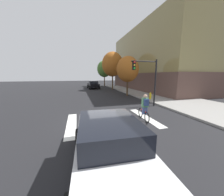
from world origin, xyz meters
TOP-DOWN VIEW (x-y plane):
  - ground_plane at (0.00, 0.00)m, footprint 120.00×120.00m
  - sidewalk at (8.75, 0.00)m, footprint 6.50×50.00m
  - crosswalk_stripes at (0.19, 0.00)m, footprint 5.37×3.88m
  - manhole_cover at (0.01, -2.72)m, footprint 0.64×0.64m
  - sedan_near at (-0.95, -3.91)m, footprint 2.39×4.71m
  - sedan_mid at (1.53, 19.76)m, footprint 2.39×4.84m
  - cyclist at (2.19, -0.56)m, footprint 0.39×1.70m
  - traffic_light_near at (4.22, 2.65)m, footprint 2.47×0.28m
  - fire_hydrant at (6.15, 5.04)m, footprint 0.33×0.22m
  - street_tree_near at (4.95, 8.98)m, footprint 3.02×3.02m
  - street_tree_mid at (4.98, 16.72)m, footprint 4.08×4.08m
  - street_tree_far at (5.17, 25.20)m, footprint 3.68×3.68m
  - corner_building at (16.76, 15.32)m, footprint 16.35×23.06m

SIDE VIEW (x-z plane):
  - ground_plane at x=0.00m, z-range 0.00..0.00m
  - manhole_cover at x=0.01m, z-range 0.00..0.01m
  - crosswalk_stripes at x=0.19m, z-range 0.00..0.01m
  - sidewalk at x=8.75m, z-range 0.00..0.15m
  - fire_hydrant at x=6.15m, z-range 0.14..0.92m
  - sedan_near at x=-0.95m, z-range 0.03..1.62m
  - cyclist at x=2.19m, z-range 0.00..1.69m
  - sedan_mid at x=1.53m, z-range 0.03..1.68m
  - traffic_light_near at x=4.22m, z-range 0.76..4.96m
  - street_tree_near at x=4.95m, z-range 0.94..6.32m
  - street_tree_far at x=5.17m, z-range 1.15..7.69m
  - street_tree_mid at x=4.98m, z-range 1.27..8.52m
  - corner_building at x=16.76m, z-range -0.05..11.40m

